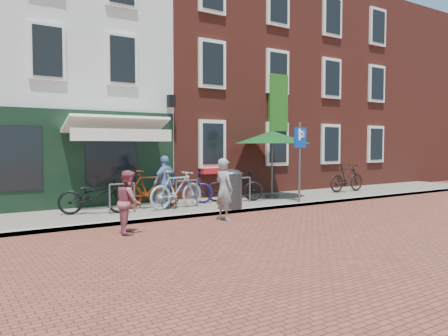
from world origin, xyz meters
TOP-DOWN VIEW (x-y plane):
  - ground at (0.00, 0.00)m, footprint 80.00×80.00m
  - sidewalk at (1.00, 1.50)m, footprint 24.00×3.00m
  - building_stucco at (-5.00, 7.00)m, footprint 8.00×8.00m
  - building_brick_mid at (2.00, 7.00)m, footprint 6.00×8.00m
  - building_brick_right at (8.00, 7.00)m, footprint 6.00×8.00m
  - filler_right at (14.50, 7.00)m, footprint 7.00×8.00m
  - litter_bin at (-0.53, 0.30)m, footprint 0.67×0.67m
  - parking_sign at (2.15, 0.24)m, footprint 0.50×0.08m
  - parasol at (2.26, 1.77)m, footprint 2.67×2.67m
  - woman at (-1.48, -0.78)m, footprint 0.45×0.63m
  - boy at (-4.18, -1.04)m, footprint 0.71×0.81m
  - cafe_person at (-2.15, 1.30)m, footprint 0.99×0.68m
  - bicycle_0 at (-4.16, 1.50)m, footprint 2.03×1.32m
  - bicycle_1 at (-2.48, 1.68)m, footprint 1.93×0.88m
  - bicycle_2 at (-1.20, 1.99)m, footprint 2.03×1.33m
  - bicycle_3 at (-1.84, 1.18)m, footprint 1.92×0.81m
  - bicycle_4 at (0.52, 1.59)m, footprint 2.03×1.36m
  - bicycle_5 at (5.92, 1.54)m, footprint 1.87×0.54m

SIDE VIEW (x-z plane):
  - ground at x=0.00m, z-range 0.00..0.00m
  - sidewalk at x=1.00m, z-range 0.00..0.10m
  - bicycle_0 at x=-4.16m, z-range 0.10..1.11m
  - bicycle_2 at x=-1.20m, z-range 0.10..1.11m
  - bicycle_4 at x=0.52m, z-range 0.10..1.11m
  - bicycle_1 at x=-2.48m, z-range 0.10..1.22m
  - bicycle_3 at x=-1.84m, z-range 0.10..1.22m
  - bicycle_5 at x=5.92m, z-range 0.10..1.22m
  - boy at x=-4.18m, z-range 0.00..1.41m
  - litter_bin at x=-0.53m, z-range 0.12..1.35m
  - woman at x=-1.48m, z-range 0.00..1.62m
  - cafe_person at x=-2.15m, z-range 0.10..1.66m
  - parking_sign at x=2.15m, z-range 0.51..3.10m
  - parasol at x=2.26m, z-range 1.09..3.56m
  - building_stucco at x=-5.00m, z-range 0.00..9.00m
  - filler_right at x=14.50m, z-range 0.00..9.00m
  - building_brick_mid at x=2.00m, z-range 0.00..10.00m
  - building_brick_right at x=8.00m, z-range 0.00..10.00m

